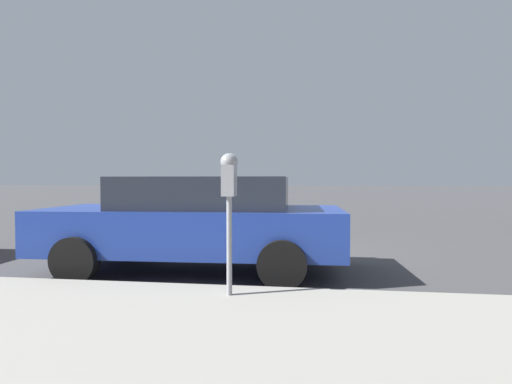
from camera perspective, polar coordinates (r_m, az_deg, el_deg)
name	(u,v)px	position (r m, az deg, el deg)	size (l,w,h in m)	color
ground_plane	(214,259)	(7.22, -5.98, -9.52)	(220.00, 220.00, 0.00)	#424244
parking_meter	(229,187)	(4.36, -3.85, 0.74)	(0.21, 0.19, 1.56)	gray
car_blue	(196,221)	(6.22, -8.55, -4.11)	(2.17, 4.57, 1.45)	navy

